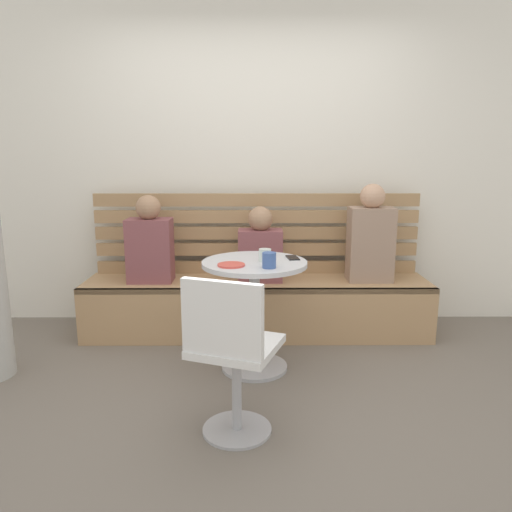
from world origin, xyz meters
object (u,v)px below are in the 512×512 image
(person_adult, at_px, (371,238))
(booth_bench, at_px, (257,307))
(phone_on_table, at_px, (293,258))
(white_chair, at_px, (231,352))
(person_child_middle, at_px, (260,249))
(cafe_table, at_px, (255,294))
(cup_mug_blue, at_px, (269,260))
(plate_small, at_px, (231,265))
(cup_glass_short, at_px, (265,255))
(person_child_left, at_px, (150,244))

(person_adult, bearing_deg, booth_bench, -179.94)
(booth_bench, distance_m, phone_on_table, 0.80)
(white_chair, relative_size, person_child_middle, 1.46)
(person_child_middle, bearing_deg, phone_on_table, -70.12)
(booth_bench, distance_m, white_chair, 1.49)
(cafe_table, relative_size, cup_mug_blue, 7.79)
(cafe_table, bearing_deg, plate_small, -137.79)
(booth_bench, xyz_separation_m, phone_on_table, (0.23, -0.56, 0.52))
(white_chair, height_order, cup_mug_blue, white_chair)
(person_adult, height_order, phone_on_table, person_adult)
(person_child_middle, distance_m, cup_mug_blue, 0.85)
(white_chair, distance_m, person_child_middle, 1.49)
(cup_glass_short, distance_m, plate_small, 0.25)
(person_child_left, xyz_separation_m, phone_on_table, (1.06, -0.55, 0.01))
(person_child_left, bearing_deg, phone_on_table, -27.34)
(cup_glass_short, bearing_deg, person_adult, 37.99)
(cup_mug_blue, bearing_deg, person_child_middle, 92.78)
(plate_small, height_order, phone_on_table, plate_small)
(person_child_middle, bearing_deg, white_chair, -96.33)
(cup_mug_blue, relative_size, phone_on_table, 0.68)
(white_chair, relative_size, person_adult, 1.12)
(person_child_middle, xyz_separation_m, cup_mug_blue, (0.04, -0.84, 0.09))
(person_adult, height_order, person_child_left, person_adult)
(person_child_middle, bearing_deg, cup_mug_blue, -87.22)
(cup_glass_short, bearing_deg, plate_small, -147.69)
(white_chair, height_order, person_child_middle, person_child_middle)
(white_chair, bearing_deg, person_child_middle, 83.67)
(cafe_table, bearing_deg, person_adult, 35.98)
(person_child_left, relative_size, person_child_middle, 1.15)
(person_child_left, xyz_separation_m, plate_small, (0.66, -0.77, 0.01))
(person_adult, xyz_separation_m, cup_glass_short, (-0.84, -0.65, 0.00))
(person_child_left, xyz_separation_m, cup_glass_short, (0.87, -0.63, 0.04))
(person_child_middle, distance_m, phone_on_table, 0.61)
(booth_bench, xyz_separation_m, person_adult, (0.88, 0.00, 0.56))
(person_adult, height_order, cup_mug_blue, person_adult)
(phone_on_table, bearing_deg, person_adult, 33.52)
(white_chair, bearing_deg, person_adult, 55.20)
(booth_bench, bearing_deg, person_child_left, -178.79)
(cup_glass_short, xyz_separation_m, phone_on_table, (0.19, 0.09, -0.04))
(cup_mug_blue, height_order, phone_on_table, cup_mug_blue)
(booth_bench, distance_m, cafe_table, 0.72)
(person_adult, xyz_separation_m, person_child_middle, (-0.86, 0.00, -0.08))
(person_child_middle, height_order, plate_small, person_child_middle)
(cafe_table, xyz_separation_m, cup_glass_short, (0.07, 0.00, 0.26))
(cafe_table, xyz_separation_m, white_chair, (-0.12, -0.81, -0.05))
(cafe_table, bearing_deg, person_child_left, 141.67)
(booth_bench, bearing_deg, cafe_table, -91.82)
(cafe_table, distance_m, white_chair, 0.82)
(white_chair, bearing_deg, cup_glass_short, 77.32)
(booth_bench, bearing_deg, person_child_middle, 6.61)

